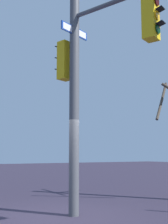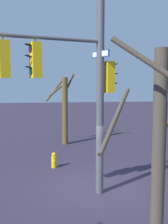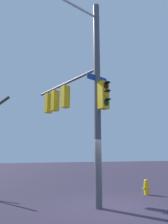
% 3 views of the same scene
% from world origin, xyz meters
% --- Properties ---
extents(ground_plane, '(80.00, 80.00, 0.00)m').
position_xyz_m(ground_plane, '(0.00, 0.00, 0.00)').
color(ground_plane, '#312A3C').
extents(main_signal_pole_assembly, '(3.80, 6.00, 8.44)m').
position_xyz_m(main_signal_pole_assembly, '(0.90, -0.97, 4.66)').
color(main_signal_pole_assembly, '#4C4F54').
rests_on(main_signal_pole_assembly, ground).
extents(fire_hydrant, '(0.38, 0.24, 0.73)m').
position_xyz_m(fire_hydrant, '(-2.81, -1.62, 0.34)').
color(fire_hydrant, yellow).
rests_on(fire_hydrant, ground).
extents(bare_tree_across_street, '(1.47, 1.83, 4.49)m').
position_xyz_m(bare_tree_across_street, '(-7.64, -0.83, 2.31)').
color(bare_tree_across_street, brown).
rests_on(bare_tree_across_street, ground).
extents(bare_tree_corner, '(2.41, 2.30, 4.87)m').
position_xyz_m(bare_tree_corner, '(4.98, 0.28, 2.56)').
color(bare_tree_corner, '#473D32').
rests_on(bare_tree_corner, ground).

